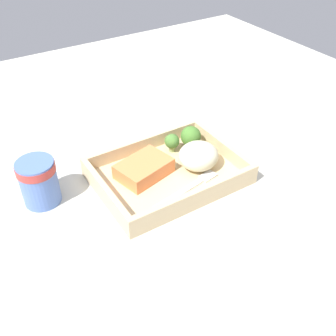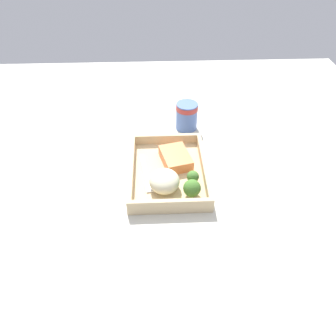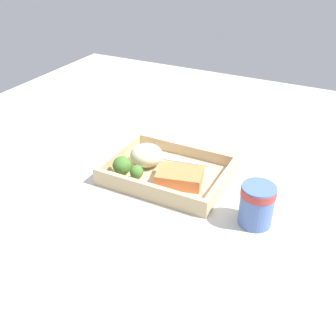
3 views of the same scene
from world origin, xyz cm
name	(u,v)px [view 1 (image 1 of 3)]	position (x,y,z in cm)	size (l,w,h in cm)	color
ground_plane	(168,182)	(0.00, 0.00, -1.00)	(160.00, 160.00, 2.00)	#BBB9AD
takeout_tray	(168,176)	(0.00, 0.00, 0.60)	(28.87, 21.32, 1.20)	tan
tray_rim	(168,168)	(0.00, 0.00, 2.71)	(28.87, 21.32, 3.02)	tan
salmon_fillet	(144,169)	(-4.23, 2.36, 2.75)	(10.52, 7.38, 3.11)	#EE7F46
mashed_potatoes	(198,156)	(6.60, -1.23, 3.92)	(8.42, 7.94, 5.43)	beige
broccoli_floret_1	(191,136)	(9.46, 5.66, 3.81)	(4.51, 4.51, 4.95)	#88AA5F
broccoli_floret_2	(172,142)	(5.02, 6.34, 3.65)	(3.25, 3.25, 4.20)	#89A25E
fork	(190,187)	(1.22, -6.03, 1.42)	(15.85, 4.38, 0.44)	silver
paper_cup	(38,180)	(-23.77, 7.17, 5.07)	(7.15, 7.15, 9.07)	#4F6DB1
receipt_slip	(57,261)	(-26.64, -8.45, 0.12)	(7.39, 13.76, 0.24)	white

